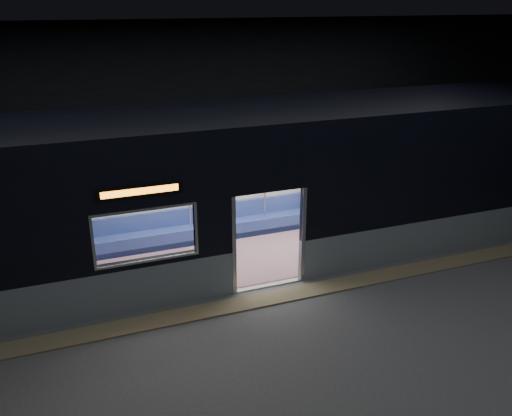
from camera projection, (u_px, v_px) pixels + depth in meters
station_floor at (289, 312)px, 10.18m from camera, size 24.00×14.00×0.01m
station_envelope at (294, 118)px, 8.86m from camera, size 24.00×14.00×5.00m
tactile_strip at (278, 297)px, 10.65m from camera, size 22.80×0.50×0.03m
metro_car at (243, 179)px, 11.73m from camera, size 18.00×3.04×3.35m
passenger at (315, 196)px, 13.73m from camera, size 0.42×0.72×1.42m
handbag at (320, 204)px, 13.59m from camera, size 0.32×0.28×0.14m
transit_map at (339, 165)px, 14.04m from camera, size 0.99×0.03×0.64m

